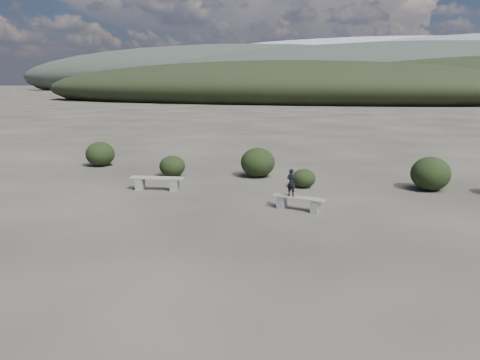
% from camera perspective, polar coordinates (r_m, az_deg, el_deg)
% --- Properties ---
extents(ground, '(1200.00, 1200.00, 0.00)m').
position_cam_1_polar(ground, '(11.33, -7.17, -8.79)').
color(ground, '#302C25').
rests_on(ground, ground).
extents(bench_left, '(2.05, 0.84, 0.50)m').
position_cam_1_polar(bench_left, '(17.81, -10.07, -0.28)').
color(bench_left, gray).
rests_on(bench_left, ground).
extents(bench_right, '(1.76, 0.65, 0.43)m').
position_cam_1_polar(bench_right, '(14.91, 7.13, -2.70)').
color(bench_right, gray).
rests_on(bench_right, ground).
extents(seated_person, '(0.37, 0.30, 0.88)m').
position_cam_1_polar(seated_person, '(14.87, 6.28, -0.30)').
color(seated_person, black).
rests_on(seated_person, bench_right).
extents(shrub_a, '(1.11, 1.11, 0.91)m').
position_cam_1_polar(shrub_a, '(20.30, -8.25, 1.68)').
color(shrub_a, black).
rests_on(shrub_a, ground).
extents(shrub_b, '(1.47, 1.47, 1.26)m').
position_cam_1_polar(shrub_b, '(20.03, 2.18, 2.17)').
color(shrub_b, black).
rests_on(shrub_b, ground).
extents(shrub_c, '(0.91, 0.91, 0.72)m').
position_cam_1_polar(shrub_c, '(18.16, 7.79, 0.22)').
color(shrub_c, black).
rests_on(shrub_c, ground).
extents(shrub_d, '(1.45, 1.45, 1.27)m').
position_cam_1_polar(shrub_d, '(18.87, 22.21, 0.72)').
color(shrub_d, black).
rests_on(shrub_d, ground).
extents(shrub_f, '(1.39, 1.39, 1.17)m').
position_cam_1_polar(shrub_f, '(23.67, -16.68, 3.06)').
color(shrub_f, black).
rests_on(shrub_f, ground).
extents(mountain_ridges, '(500.00, 400.00, 56.00)m').
position_cam_1_polar(mountain_ridges, '(348.80, 17.89, 12.31)').
color(mountain_ridges, black).
rests_on(mountain_ridges, ground).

